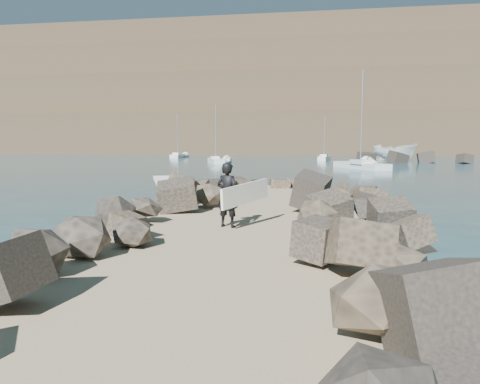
{
  "coord_description": "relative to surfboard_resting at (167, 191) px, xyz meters",
  "views": [
    {
      "loc": [
        1.81,
        -12.08,
        2.67
      ],
      "look_at": [
        0.0,
        -1.0,
        1.5
      ],
      "focal_mm": 35.0,
      "sensor_mm": 36.0,
      "label": 1
    }
  ],
  "objects": [
    {
      "name": "boat_imported",
      "position": [
        16.93,
        59.66,
        0.27
      ],
      "size": [
        7.24,
        5.05,
        2.62
      ],
      "primitive_type": "imported",
      "rotation": [
        0.0,
        0.0,
        1.16
      ],
      "color": "silver",
      "rests_on": "ground"
    },
    {
      "name": "surfboard_resting",
      "position": [
        0.0,
        0.0,
        0.0
      ],
      "size": [
        1.76,
        2.65,
        0.09
      ],
      "primitive_type": "cube",
      "rotation": [
        0.0,
        0.0,
        0.46
      ],
      "color": "white",
      "rests_on": "riprap_left"
    },
    {
      "name": "riprap_right",
      "position": [
        6.16,
        -4.84,
        -0.54
      ],
      "size": [
        2.6,
        22.0,
        1.0
      ],
      "primitive_type": "cube",
      "color": "black",
      "rests_on": "ground"
    },
    {
      "name": "surfer_with_board",
      "position": [
        2.98,
        -4.16,
        0.37
      ],
      "size": [
        1.24,
        1.84,
        1.61
      ],
      "color": "black",
      "rests_on": "jetty"
    },
    {
      "name": "riprap_left",
      "position": [
        0.36,
        -4.84,
        -0.54
      ],
      "size": [
        2.6,
        22.0,
        1.0
      ],
      "primitive_type": "cube",
      "color": "black",
      "rests_on": "ground"
    },
    {
      "name": "sailboat_e",
      "position": [
        -20.48,
        68.79,
        -0.7
      ],
      "size": [
        2.12,
        7.03,
        8.36
      ],
      "color": "silver",
      "rests_on": "ground"
    },
    {
      "name": "headland",
      "position": [
        13.26,
        156.66,
        14.96
      ],
      "size": [
        360.0,
        140.0,
        32.0
      ],
      "primitive_type": "cube",
      "color": "#2D4919",
      "rests_on": "ground"
    },
    {
      "name": "sailboat_c",
      "position": [
        9.72,
        35.57,
        -0.7
      ],
      "size": [
        5.43,
        8.89,
        10.51
      ],
      "color": "silver",
      "rests_on": "ground"
    },
    {
      "name": "sailboat_f",
      "position": [
        34.28,
        94.06,
        -0.7
      ],
      "size": [
        2.13,
        6.18,
        7.41
      ],
      "color": "silver",
      "rests_on": "ground"
    },
    {
      "name": "jetty",
      "position": [
        3.26,
        -5.34,
        -0.74
      ],
      "size": [
        6.0,
        26.0,
        0.6
      ],
      "primitive_type": "cube",
      "color": "#8C7759",
      "rests_on": "ground"
    },
    {
      "name": "sailboat_b",
      "position": [
        6.29,
        60.08,
        -0.7
      ],
      "size": [
        2.13,
        5.85,
        7.05
      ],
      "color": "silver",
      "rests_on": "ground"
    },
    {
      "name": "headland_buildings",
      "position": [
        20.07,
        148.85,
        32.92
      ],
      "size": [
        137.5,
        30.5,
        5.0
      ],
      "color": "white",
      "rests_on": "headland"
    },
    {
      "name": "ground",
      "position": [
        3.26,
        -3.34,
        -1.04
      ],
      "size": [
        800.0,
        800.0,
        0.0
      ],
      "primitive_type": "plane",
      "color": "#0F384C",
      "rests_on": "ground"
    },
    {
      "name": "sailboat_a",
      "position": [
        -8.33,
        46.36,
        -0.7
      ],
      "size": [
        3.64,
        6.67,
        7.98
      ],
      "color": "silver",
      "rests_on": "ground"
    }
  ]
}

